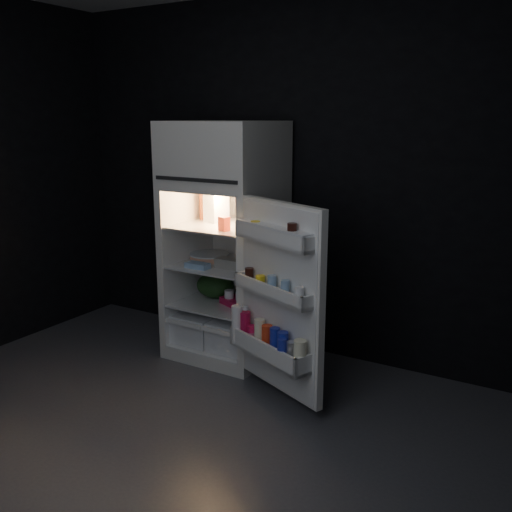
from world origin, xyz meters
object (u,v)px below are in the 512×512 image
Objects in this scene: fridge_door at (277,302)px; milk_jug at (216,206)px; egg_carton at (235,264)px; refrigerator at (226,233)px; yogurt_tray at (236,302)px.

fridge_door reaches higher than milk_jug.
egg_carton is (0.26, -0.15, -0.38)m from milk_jug.
refrigerator is 7.05× the size of yogurt_tray.
milk_jug reaches higher than yogurt_tray.
fridge_door is 4.83× the size of yogurt_tray.
yogurt_tray is (0.13, -0.08, -0.50)m from refrigerator.
refrigerator reaches higher than fridge_door.
milk_jug is at bearing 150.95° from egg_carton.
egg_carton is at bearing -39.21° from yogurt_tray.
milk_jug is 0.49m from egg_carton.
refrigerator is 1.46× the size of fridge_door.
milk_jug is at bearing -179.53° from yogurt_tray.
milk_jug is at bearing 146.55° from fridge_door.
refrigerator is 6.05× the size of egg_carton.
fridge_door is (0.72, -0.53, -0.28)m from refrigerator.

